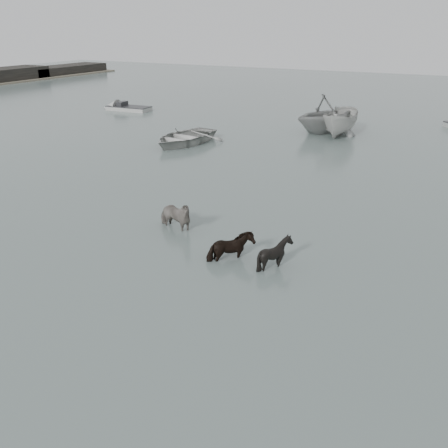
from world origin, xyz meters
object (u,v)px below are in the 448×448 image
at_px(pony_pinto, 174,211).
at_px(pony_dark, 231,242).
at_px(rowboat_lead, 184,135).
at_px(pony_black, 275,249).

bearing_deg(pony_pinto, pony_dark, -103.72).
bearing_deg(pony_dark, pony_pinto, 80.93).
bearing_deg(rowboat_lead, pony_black, -43.24).
distance_m(pony_dark, pony_black, 1.48).
bearing_deg(pony_pinto, pony_black, -93.89).
height_order(pony_pinto, pony_dark, pony_pinto).
relative_size(pony_black, rowboat_lead, 0.24).
bearing_deg(pony_pinto, rowboat_lead, 40.73).
xyz_separation_m(pony_dark, rowboat_lead, (-10.49, 13.77, -0.12)).
bearing_deg(pony_black, rowboat_lead, 22.58).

